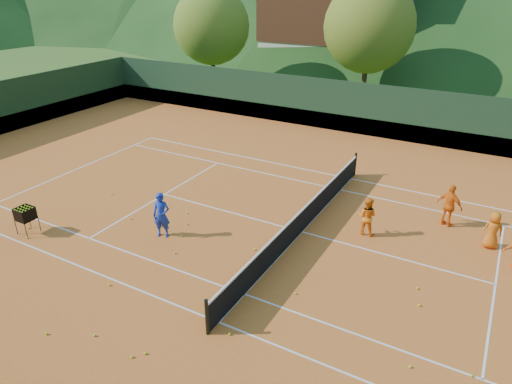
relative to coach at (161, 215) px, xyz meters
The scene contains 33 objects.
ground 5.07m from the coach, 32.35° to the left, with size 400.00×400.00×0.00m, color #335219.
clay_court 5.07m from the coach, 32.35° to the left, with size 40.00×24.00×0.02m, color #C05B1F.
coach is the anchor object (origin of this frame).
student_a 7.27m from the coach, 30.40° to the left, with size 0.69×0.54×1.42m, color orange.
student_b 10.45m from the coach, 33.38° to the left, with size 0.96×0.40×1.64m, color orange.
student_c 11.36m from the coach, 25.44° to the left, with size 0.65×0.42×1.33m, color #D56412.
tennis_ball_0 9.31m from the coach, 11.80° to the right, with size 0.07×0.07×0.07m, color #B5DB24.
tennis_ball_1 5.71m from the coach, 32.93° to the right, with size 0.07×0.07×0.07m, color #B5DB24.
tennis_ball_2 8.74m from the coach, ahead, with size 0.07×0.07×0.07m, color #B5DB24.
tennis_ball_3 1.56m from the coach, 33.70° to the right, with size 0.07×0.07×0.07m, color #B5DB24.
tennis_ball_5 2.04m from the coach, behind, with size 0.07×0.07×0.07m, color #B5DB24.
tennis_ball_6 5.85m from the coach, 57.88° to the right, with size 0.07×0.07×0.07m, color #B5DB24.
tennis_ball_7 3.22m from the coach, 81.09° to the right, with size 0.07×0.07×0.07m, color #B5DB24.
tennis_ball_8 10.53m from the coach, ahead, with size 0.07×0.07×0.07m, color #B5DB24.
tennis_ball_9 3.51m from the coach, 12.61° to the left, with size 0.07×0.07×0.07m, color #B5DB24.
tennis_ball_10 4.86m from the coach, 148.19° to the right, with size 0.07×0.07×0.07m, color #B5DB24.
tennis_ball_11 4.44m from the coach, 159.45° to the left, with size 0.07×0.07×0.07m, color #B5DB24.
tennis_ball_12 5.63m from the coach, ahead, with size 0.07×0.07×0.07m, color #B5DB24.
tennis_ball_13 1.04m from the coach, 21.14° to the left, with size 0.07×0.07×0.07m, color #B5DB24.
tennis_ball_14 1.35m from the coach, 75.71° to the left, with size 0.07×0.07×0.07m, color #B5DB24.
tennis_ball_16 8.86m from the coach, ahead, with size 0.07×0.07×0.07m, color #B5DB24.
tennis_ball_17 5.76m from the coach, 54.79° to the right, with size 0.07×0.07×0.07m, color #B5DB24.
tennis_ball_18 1.94m from the coach, 98.36° to the left, with size 0.07×0.07×0.07m, color #B5DB24.
tennis_ball_19 5.19m from the coach, 70.38° to the right, with size 0.07×0.07×0.07m, color #B5DB24.
tennis_ball_20 5.15m from the coach, 156.49° to the right, with size 0.07×0.07×0.07m, color #B5DB24.
tennis_ball_21 5.49m from the coach, 83.77° to the right, with size 0.07×0.07×0.07m, color #B5DB24.
court_lines 5.07m from the coach, 32.35° to the left, with size 23.83×11.03×0.00m.
tennis_net 5.01m from the coach, 32.35° to the left, with size 0.10×12.07×1.10m.
perimeter_fence 5.02m from the coach, 32.35° to the left, with size 40.40×24.24×3.00m.
ball_hopper 4.92m from the coach, 153.32° to the right, with size 0.57×0.57×1.00m.
chalet_left 33.53m from the coach, 100.02° to the left, with size 13.80×9.93×12.92m.
tree_a 24.13m from the coach, 119.66° to the left, with size 6.00×6.00×7.88m.
tree_b 23.09m from the coach, 89.43° to the left, with size 6.40×6.40×8.40m.
Camera 1 is at (5.56, -13.34, 8.49)m, focal length 32.00 mm.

